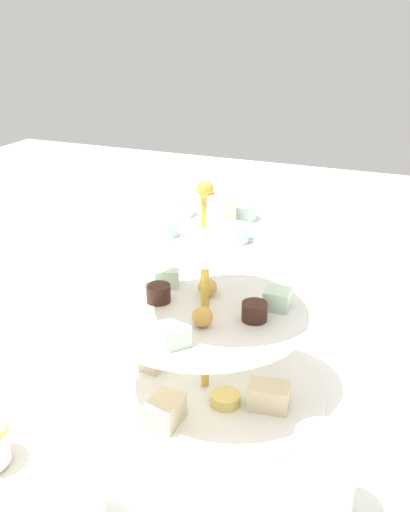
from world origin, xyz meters
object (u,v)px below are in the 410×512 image
(water_glass_tall_right, at_px, (173,271))
(water_glass_short_left, at_px, (69,502))
(water_glass_mid_back, at_px, (323,476))
(butter_knife_left, at_px, (406,346))
(tiered_serving_stand, at_px, (205,331))

(water_glass_tall_right, bearing_deg, water_glass_short_left, -75.63)
(water_glass_tall_right, xyz_separation_m, water_glass_mid_back, (0.33, -0.36, -0.01))
(water_glass_tall_right, distance_m, butter_knife_left, 0.37)
(water_glass_tall_right, height_order, water_glass_mid_back, water_glass_tall_right)
(water_glass_short_left, bearing_deg, water_glass_tall_right, 104.37)
(tiered_serving_stand, relative_size, butter_knife_left, 1.78)
(water_glass_mid_back, bearing_deg, butter_knife_left, 83.82)
(tiered_serving_stand, distance_m, water_glass_short_left, 0.26)
(tiered_serving_stand, distance_m, butter_knife_left, 0.32)
(water_glass_short_left, relative_size, butter_knife_left, 0.41)
(water_glass_tall_right, xyz_separation_m, water_glass_short_left, (0.12, -0.47, -0.02))
(water_glass_tall_right, bearing_deg, butter_knife_left, 0.33)
(water_glass_short_left, bearing_deg, water_glass_mid_back, 28.47)
(butter_knife_left, bearing_deg, water_glass_tall_right, 51.25)
(water_glass_mid_back, bearing_deg, water_glass_short_left, -151.53)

